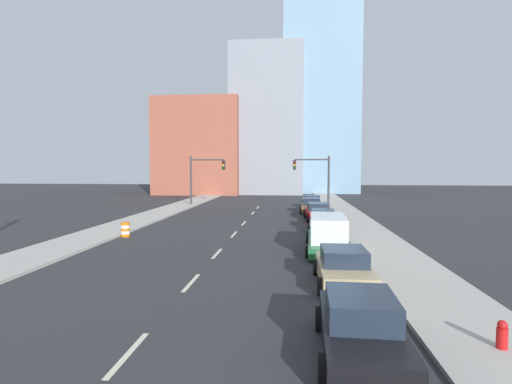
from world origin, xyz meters
TOP-DOWN VIEW (x-y plane):
  - sidewalk_left at (-8.93, 48.77)m, footprint 3.35×97.54m
  - sidewalk_right at (8.93, 48.77)m, footprint 3.35×97.54m
  - lane_stripe_at_7m at (0.00, 7.25)m, footprint 0.16×2.40m
  - lane_stripe_at_13m at (0.00, 13.25)m, footprint 0.16×2.40m
  - lane_stripe_at_19m at (0.00, 18.56)m, footprint 0.16×2.40m
  - lane_stripe_at_25m at (0.00, 24.53)m, footprint 0.16×2.40m
  - lane_stripe_at_30m at (0.00, 29.85)m, footprint 0.16×2.40m
  - lane_stripe_at_37m at (0.00, 37.00)m, footprint 0.16×2.40m
  - lane_stripe_at_42m at (0.00, 42.41)m, footprint 0.16×2.40m
  - building_brick_left at (-11.78, 67.71)m, footprint 14.00×16.00m
  - building_office_center at (-0.53, 71.71)m, footprint 12.00×20.00m
  - building_glass_right at (8.62, 75.71)m, footprint 13.00×20.00m
  - traffic_signal_left at (-6.81, 44.09)m, footprint 4.18×0.35m
  - traffic_signal_right at (6.73, 44.09)m, footprint 4.18×0.35m
  - traffic_barrel at (-6.89, 22.97)m, footprint 0.56×0.56m
  - fire_hydrant at (9.02, 8.11)m, footprint 0.26×0.26m
  - sedan_black at (5.59, 7.69)m, footprint 2.21×4.62m
  - sedan_tan at (5.91, 13.54)m, footprint 2.19×4.41m
  - box_truck_green at (5.83, 19.72)m, footprint 2.55×6.47m
  - sedan_gray at (6.08, 26.86)m, footprint 2.26×4.49m
  - sedan_red at (6.06, 32.36)m, footprint 2.38×4.81m
  - sedan_brown at (5.73, 37.74)m, footprint 2.29×4.51m
  - sedan_blue at (6.05, 43.03)m, footprint 2.20×4.82m

SIDE VIEW (x-z plane):
  - lane_stripe_at_7m at x=0.00m, z-range 0.00..0.01m
  - lane_stripe_at_13m at x=0.00m, z-range 0.00..0.01m
  - lane_stripe_at_19m at x=0.00m, z-range 0.00..0.01m
  - lane_stripe_at_25m at x=0.00m, z-range 0.00..0.01m
  - lane_stripe_at_30m at x=0.00m, z-range 0.00..0.01m
  - lane_stripe_at_37m at x=0.00m, z-range 0.00..0.01m
  - lane_stripe_at_42m at x=0.00m, z-range 0.00..0.01m
  - sidewalk_left at x=-8.93m, z-range 0.00..0.14m
  - sidewalk_right at x=8.93m, z-range 0.00..0.14m
  - fire_hydrant at x=9.02m, z-range 0.00..0.83m
  - traffic_barrel at x=-6.89m, z-range 0.00..0.95m
  - sedan_blue at x=6.05m, z-range -0.05..1.32m
  - sedan_tan at x=5.91m, z-range -0.06..1.36m
  - sedan_red at x=6.06m, z-range -0.06..1.41m
  - sedan_brown at x=5.73m, z-range -0.06..1.42m
  - sedan_gray at x=6.08m, z-range -0.07..1.43m
  - sedan_black at x=5.59m, z-range -0.07..1.43m
  - box_truck_green at x=5.83m, z-range -0.05..1.89m
  - traffic_signal_left at x=-6.81m, z-range 0.86..6.64m
  - traffic_signal_right at x=6.73m, z-range 0.86..6.64m
  - building_brick_left at x=-11.78m, z-range 0.00..15.79m
  - building_office_center at x=-0.53m, z-range 0.00..24.57m
  - building_glass_right at x=8.62m, z-range 0.00..36.98m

